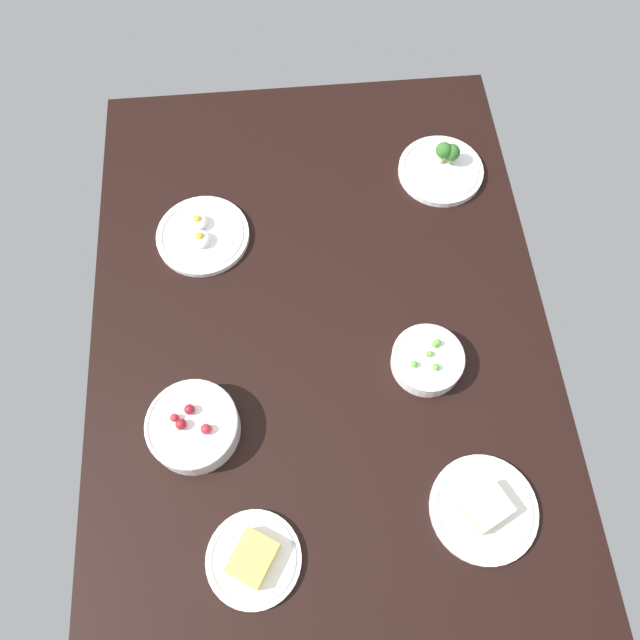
{
  "coord_description": "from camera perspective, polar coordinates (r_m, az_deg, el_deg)",
  "views": [
    {
      "loc": [
        -54.77,
        4.91,
        123.24
      ],
      "look_at": [
        0.0,
        0.0,
        6.0
      ],
      "focal_mm": 34.99,
      "sensor_mm": 36.0,
      "label": 1
    }
  ],
  "objects": [
    {
      "name": "plate_broccoli",
      "position": [
        1.54,
        11.06,
        13.5
      ],
      "size": [
        20.0,
        20.0,
        7.67
      ],
      "color": "white",
      "rests_on": "dining_table"
    },
    {
      "name": "plate_eggs",
      "position": [
        1.43,
        -10.71,
        7.68
      ],
      "size": [
        20.79,
        20.79,
        4.6
      ],
      "color": "white",
      "rests_on": "dining_table"
    },
    {
      "name": "bowl_berries",
      "position": [
        1.23,
        -11.51,
        -9.52
      ],
      "size": [
        17.67,
        17.67,
        7.11
      ],
      "color": "white",
      "rests_on": "dining_table"
    },
    {
      "name": "bowl_peas",
      "position": [
        1.28,
        9.8,
        -3.61
      ],
      "size": [
        14.66,
        14.66,
        5.35
      ],
      "color": "white",
      "rests_on": "dining_table"
    },
    {
      "name": "dining_table",
      "position": [
        1.33,
        0.0,
        -0.73
      ],
      "size": [
        134.74,
        96.01,
        4.0
      ],
      "primitive_type": "cube",
      "color": "black",
      "rests_on": "ground"
    },
    {
      "name": "plate_sandwich",
      "position": [
        1.23,
        14.79,
        -16.34
      ],
      "size": [
        19.95,
        19.95,
        4.41
      ],
      "color": "white",
      "rests_on": "dining_table"
    },
    {
      "name": "plate_cheese",
      "position": [
        1.19,
        -6.11,
        -20.9
      ],
      "size": [
        17.14,
        17.14,
        4.24
      ],
      "color": "white",
      "rests_on": "dining_table"
    }
  ]
}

